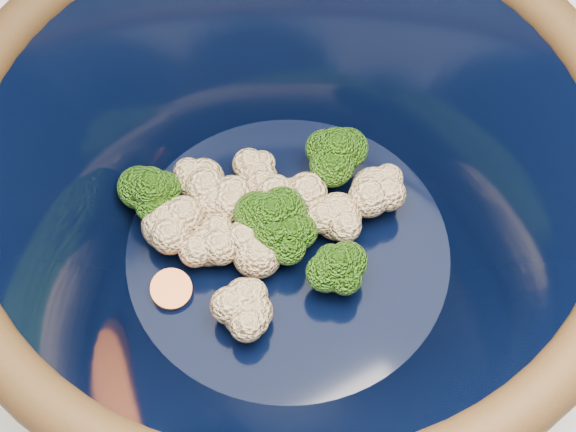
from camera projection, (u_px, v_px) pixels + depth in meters
The scene contains 2 objects.
mixing_bowl at pixel (288, 202), 0.49m from camera, with size 0.39×0.39×0.17m.
vegetable_pile at pixel (263, 214), 0.53m from camera, with size 0.18×0.15×0.05m.
Camera 1 is at (-0.08, -0.15, 1.41)m, focal length 50.00 mm.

